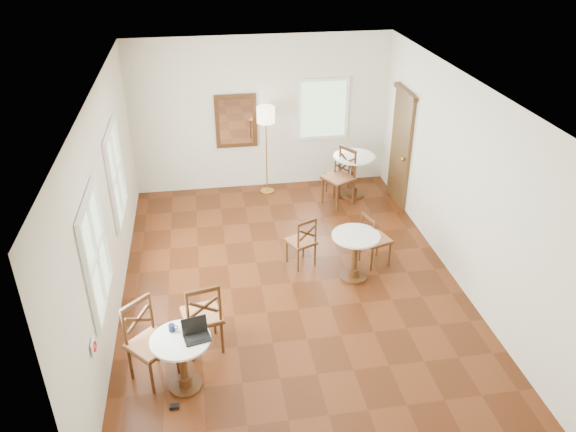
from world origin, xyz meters
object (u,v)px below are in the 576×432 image
object	(u,v)px
navy_mug	(172,328)
power_adapter	(174,407)
chair_mid_b	(374,239)
cafe_table_mid	(355,251)
mouse	(188,330)
chair_near_a	(202,316)
chair_back_a	(338,175)
chair_back_b	(340,177)
cafe_table_back	(353,171)
water_glass	(185,333)
chair_mid_a	(302,241)
chair_near_b	(150,342)
floor_lamp	(266,121)
laptop	(196,333)
cafe_table_near	(182,358)

from	to	relation	value
navy_mug	power_adapter	xyz separation A→B (m)	(-0.04, -0.47, -0.76)
chair_mid_b	cafe_table_mid	bearing A→B (deg)	112.23
cafe_table_mid	mouse	world-z (taller)	mouse
chair_near_a	navy_mug	size ratio (longest dim) A/B	9.38
chair_back_a	chair_back_b	distance (m)	0.41
cafe_table_back	water_glass	xyz separation A→B (m)	(-3.21, -4.56, 0.26)
cafe_table_mid	chair_mid_b	xyz separation A→B (m)	(0.41, 0.34, -0.03)
cafe_table_back	chair_mid_b	bearing A→B (deg)	-97.05
cafe_table_mid	chair_back_b	xyz separation A→B (m)	(0.37, 2.46, 0.07)
chair_mid_a	chair_back_a	size ratio (longest dim) A/B	1.04
chair_near_b	floor_lamp	world-z (taller)	floor_lamp
chair_mid_b	navy_mug	bearing A→B (deg)	106.18
chair_near_b	power_adapter	bearing A→B (deg)	-109.24
cafe_table_back	mouse	distance (m)	5.49
chair_near_b	laptop	bearing A→B (deg)	-65.22
laptop	chair_back_a	bearing A→B (deg)	46.74
chair_mid_a	power_adapter	distance (m)	3.34
chair_near_b	chair_mid_a	bearing A→B (deg)	0.87
cafe_table_mid	chair_back_b	distance (m)	2.49
chair_back_a	laptop	xyz separation A→B (m)	(-2.81, -4.69, 0.38)
chair_mid_b	navy_mug	xyz separation A→B (m)	(-3.06, -2.05, 0.34)
water_glass	cafe_table_mid	bearing A→B (deg)	36.17
chair_back_a	floor_lamp	size ratio (longest dim) A/B	0.47
cafe_table_near	water_glass	bearing A→B (deg)	34.59
mouse	chair_back_a	bearing A→B (deg)	46.89
chair_near_b	water_glass	world-z (taller)	chair_near_b
chair_near_a	chair_mid_b	world-z (taller)	chair_near_a
chair_back_a	mouse	size ratio (longest dim) A/B	7.70
chair_near_b	chair_back_b	world-z (taller)	chair_back_b
cafe_table_near	chair_mid_a	bearing A→B (deg)	52.11
cafe_table_back	chair_back_b	size ratio (longest dim) A/B	0.77
cafe_table_mid	floor_lamp	bearing A→B (deg)	106.43
mouse	water_glass	bearing A→B (deg)	-123.82
cafe_table_near	laptop	world-z (taller)	laptop
cafe_table_back	chair_back_a	bearing A→B (deg)	157.05
chair_mid_b	water_glass	xyz separation A→B (m)	(-2.91, -2.17, 0.34)
cafe_table_back	chair_mid_b	world-z (taller)	chair_mid_b
chair_back_b	cafe_table_near	bearing A→B (deg)	-62.48
chair_mid_b	mouse	size ratio (longest dim) A/B	8.35
cafe_table_back	water_glass	size ratio (longest dim) A/B	9.50
chair_back_b	water_glass	xyz separation A→B (m)	(-2.87, -4.29, 0.24)
mouse	navy_mug	world-z (taller)	navy_mug
cafe_table_back	chair_back_b	world-z (taller)	chair_back_b
cafe_table_near	water_glass	size ratio (longest dim) A/B	8.25
cafe_table_back	mouse	size ratio (longest dim) A/B	7.91
cafe_table_back	navy_mug	distance (m)	5.57
chair_back_b	chair_back_a	bearing A→B (deg)	141.06
cafe_table_back	water_glass	distance (m)	5.58
chair_near_a	floor_lamp	bearing A→B (deg)	-119.26
water_glass	navy_mug	bearing A→B (deg)	141.21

